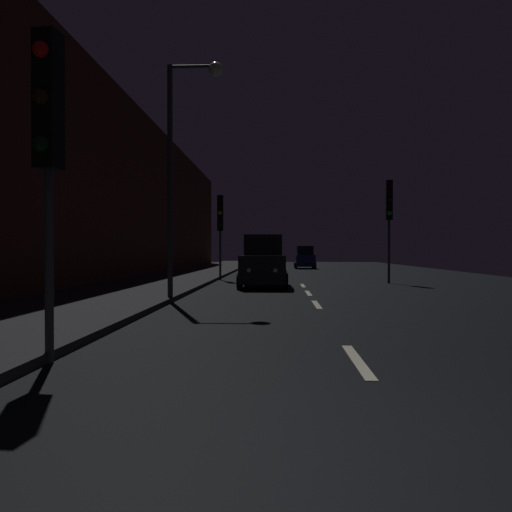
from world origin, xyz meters
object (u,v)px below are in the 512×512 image
Objects in this scene: traffic_light_far_right at (389,208)px; car_distant_taillights at (305,258)px; traffic_light_near_left at (48,124)px; traffic_light_far_left at (220,219)px; car_approaching_headlights at (264,263)px; streetlamp_overhead at (185,144)px.

car_distant_taillights is (-2.92, 20.18, -2.69)m from traffic_light_far_right.
car_distant_taillights is (5.58, 37.49, -2.40)m from traffic_light_near_left.
traffic_light_far_right is at bearing 158.95° from traffic_light_near_left.
traffic_light_near_left reaches higher than traffic_light_far_left.
car_approaching_headlights is (2.57, 14.75, -2.28)m from traffic_light_near_left.
traffic_light_far_right is 0.68× the size of streetlamp_overhead.
streetlamp_overhead reaches higher than traffic_light_far_left.
traffic_light_far_left is at bearing -101.86° from traffic_light_far_right.
traffic_light_near_left reaches higher than car_distant_taillights.
traffic_light_far_right reaches higher than car_approaching_headlights.
traffic_light_far_left is at bearing 91.27° from streetlamp_overhead.
traffic_light_far_right is at bearing -171.76° from car_distant_taillights.
traffic_light_far_left is 1.15× the size of car_distant_taillights.
traffic_light_far_right is at bearing 71.75° from traffic_light_far_left.
traffic_light_far_left is 1.02× the size of car_approaching_headlights.
streetlamp_overhead reaches higher than traffic_light_far_right.
traffic_light_far_left is at bearing -153.85° from car_approaching_headlights.
traffic_light_far_right is 1.11× the size of car_approaching_headlights.
car_approaching_headlights is (-5.93, -2.56, -2.57)m from traffic_light_far_right.
car_approaching_headlights is at bearing 71.14° from streetlamp_overhead.
traffic_light_far_right reaches higher than traffic_light_far_left.
car_distant_taillights is at bearing -167.25° from traffic_light_far_right.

